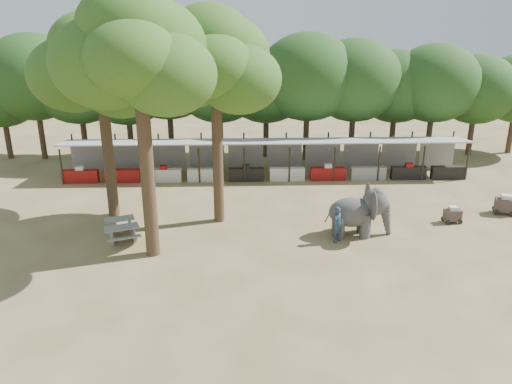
{
  "coord_description": "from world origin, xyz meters",
  "views": [
    {
      "loc": [
        -1.84,
        -19.55,
        10.77
      ],
      "look_at": [
        -1.0,
        5.0,
        2.0
      ],
      "focal_mm": 35.0,
      "sensor_mm": 36.0,
      "label": 1
    }
  ],
  "objects_px": {
    "handler": "(338,224)",
    "cart_front": "(452,215)",
    "yard_tree_center": "(136,54)",
    "yard_tree_left": "(98,67)",
    "yard_tree_back": "(213,61)",
    "elephant": "(360,211)",
    "cart_back": "(505,205)",
    "picnic_table_far": "(120,223)",
    "picnic_table_near": "(122,232)"
  },
  "relations": [
    {
      "from": "elephant",
      "to": "picnic_table_near",
      "type": "height_order",
      "value": "elephant"
    },
    {
      "from": "cart_front",
      "to": "cart_back",
      "type": "xyz_separation_m",
      "value": [
        3.49,
        1.14,
        0.11
      ]
    },
    {
      "from": "picnic_table_near",
      "to": "cart_back",
      "type": "xyz_separation_m",
      "value": [
        20.97,
        3.02,
        0.03
      ]
    },
    {
      "from": "elephant",
      "to": "cart_back",
      "type": "bearing_deg",
      "value": 17.54
    },
    {
      "from": "yard_tree_left",
      "to": "cart_back",
      "type": "relative_size",
      "value": 8.09
    },
    {
      "from": "yard_tree_back",
      "to": "handler",
      "type": "distance_m",
      "value": 10.26
    },
    {
      "from": "yard_tree_left",
      "to": "elephant",
      "type": "distance_m",
      "value": 15.44
    },
    {
      "from": "elephant",
      "to": "cart_front",
      "type": "xyz_separation_m",
      "value": [
        5.49,
        1.4,
        -0.82
      ]
    },
    {
      "from": "handler",
      "to": "picnic_table_far",
      "type": "bearing_deg",
      "value": 124.89
    },
    {
      "from": "cart_back",
      "to": "yard_tree_center",
      "type": "bearing_deg",
      "value": -148.63
    },
    {
      "from": "yard_tree_center",
      "to": "yard_tree_left",
      "type": "bearing_deg",
      "value": 120.96
    },
    {
      "from": "picnic_table_far",
      "to": "cart_front",
      "type": "distance_m",
      "value": 17.91
    },
    {
      "from": "yard_tree_center",
      "to": "yard_tree_back",
      "type": "distance_m",
      "value": 5.04
    },
    {
      "from": "yard_tree_center",
      "to": "cart_back",
      "type": "bearing_deg",
      "value": 12.29
    },
    {
      "from": "picnic_table_near",
      "to": "picnic_table_far",
      "type": "bearing_deg",
      "value": 86.56
    },
    {
      "from": "picnic_table_near",
      "to": "cart_front",
      "type": "bearing_deg",
      "value": -14.97
    },
    {
      "from": "yard_tree_back",
      "to": "cart_front",
      "type": "height_order",
      "value": "yard_tree_back"
    },
    {
      "from": "yard_tree_center",
      "to": "cart_front",
      "type": "bearing_deg",
      "value": 10.98
    },
    {
      "from": "yard_tree_center",
      "to": "cart_back",
      "type": "xyz_separation_m",
      "value": [
        19.37,
        4.22,
        -8.64
      ]
    },
    {
      "from": "yard_tree_left",
      "to": "yard_tree_back",
      "type": "xyz_separation_m",
      "value": [
        6.0,
        -1.0,
        0.34
      ]
    },
    {
      "from": "elephant",
      "to": "picnic_table_far",
      "type": "relative_size",
      "value": 1.82
    },
    {
      "from": "picnic_table_far",
      "to": "cart_back",
      "type": "distance_m",
      "value": 21.45
    },
    {
      "from": "yard_tree_left",
      "to": "handler",
      "type": "relative_size",
      "value": 5.9
    },
    {
      "from": "cart_front",
      "to": "cart_back",
      "type": "relative_size",
      "value": 0.73
    },
    {
      "from": "yard_tree_back",
      "to": "yard_tree_left",
      "type": "bearing_deg",
      "value": 170.54
    },
    {
      "from": "cart_front",
      "to": "picnic_table_far",
      "type": "bearing_deg",
      "value": 178.25
    },
    {
      "from": "yard_tree_left",
      "to": "cart_back",
      "type": "xyz_separation_m",
      "value": [
        22.37,
        -0.78,
        -7.63
      ]
    },
    {
      "from": "yard_tree_back",
      "to": "elephant",
      "type": "height_order",
      "value": "yard_tree_back"
    },
    {
      "from": "cart_back",
      "to": "elephant",
      "type": "bearing_deg",
      "value": -145.16
    },
    {
      "from": "yard_tree_center",
      "to": "cart_front",
      "type": "distance_m",
      "value": 18.39
    },
    {
      "from": "picnic_table_near",
      "to": "cart_back",
      "type": "relative_size",
      "value": 1.5
    },
    {
      "from": "yard_tree_left",
      "to": "yard_tree_center",
      "type": "bearing_deg",
      "value": -59.04
    },
    {
      "from": "handler",
      "to": "yard_tree_left",
      "type": "bearing_deg",
      "value": 114.38
    },
    {
      "from": "picnic_table_near",
      "to": "picnic_table_far",
      "type": "height_order",
      "value": "picnic_table_near"
    },
    {
      "from": "handler",
      "to": "picnic_table_near",
      "type": "xyz_separation_m",
      "value": [
        -10.74,
        0.33,
        -0.4
      ]
    },
    {
      "from": "picnic_table_near",
      "to": "picnic_table_far",
      "type": "relative_size",
      "value": 1.12
    },
    {
      "from": "yard_tree_center",
      "to": "elephant",
      "type": "distance_m",
      "value": 13.18
    },
    {
      "from": "yard_tree_left",
      "to": "picnic_table_far",
      "type": "height_order",
      "value": "yard_tree_left"
    },
    {
      "from": "picnic_table_far",
      "to": "cart_front",
      "type": "height_order",
      "value": "cart_front"
    },
    {
      "from": "cart_front",
      "to": "yard_tree_back",
      "type": "bearing_deg",
      "value": 172.29
    },
    {
      "from": "handler",
      "to": "cart_front",
      "type": "relative_size",
      "value": 1.88
    },
    {
      "from": "picnic_table_near",
      "to": "cart_back",
      "type": "bearing_deg",
      "value": -12.92
    },
    {
      "from": "handler",
      "to": "cart_front",
      "type": "height_order",
      "value": "handler"
    },
    {
      "from": "yard_tree_back",
      "to": "elephant",
      "type": "relative_size",
      "value": 3.4
    },
    {
      "from": "cart_front",
      "to": "handler",
      "type": "bearing_deg",
      "value": -165.49
    },
    {
      "from": "yard_tree_left",
      "to": "elephant",
      "type": "height_order",
      "value": "yard_tree_left"
    },
    {
      "from": "elephant",
      "to": "picnic_table_near",
      "type": "bearing_deg",
      "value": -175.93
    },
    {
      "from": "handler",
      "to": "cart_back",
      "type": "height_order",
      "value": "handler"
    },
    {
      "from": "yard_tree_center",
      "to": "elephant",
      "type": "bearing_deg",
      "value": 9.22
    },
    {
      "from": "handler",
      "to": "picnic_table_far",
      "type": "height_order",
      "value": "handler"
    }
  ]
}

